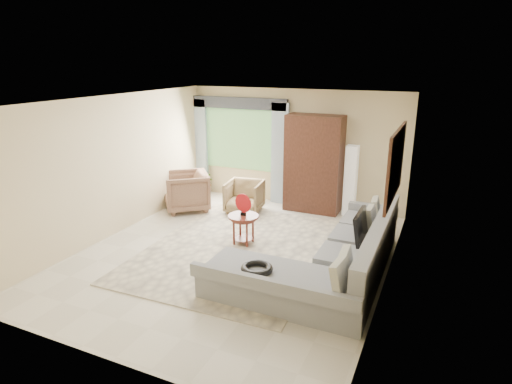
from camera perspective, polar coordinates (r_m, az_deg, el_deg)
The scene contains 17 objects.
ground at distance 7.45m, azimuth -2.89°, elevation -8.23°, with size 6.00×6.00×0.00m, color silver.
area_rug at distance 7.62m, azimuth -2.36°, elevation -7.55°, with size 3.00×4.00×0.02m, color beige.
sectional_sofa at distance 6.62m, azimuth 10.42°, elevation -9.24°, with size 2.30×3.46×0.90m.
tv_screen at distance 6.86m, azimuth 13.85°, elevation -4.50°, with size 0.06×0.74×0.48m, color black.
garden_hose at distance 5.78m, azimuth 0.12°, elevation -10.15°, with size 0.43×0.43×0.09m, color black.
coffee_table at distance 7.71m, azimuth -1.68°, elevation -4.96°, with size 0.55×0.55×0.55m.
red_disc at distance 7.53m, azimuth -1.72°, elevation -1.49°, with size 0.34×0.34×0.03m, color #B41217.
armchair_left at distance 9.53m, azimuth -9.27°, elevation 0.10°, with size 0.91×0.94×0.85m, color #936950.
armchair_right at distance 9.30m, azimuth -1.57°, elevation -0.62°, with size 0.74×0.76×0.70m, color #967C52.
potted_plant at distance 10.55m, azimuth -6.80°, elevation 1.18°, with size 0.54×0.47×0.60m, color #999999.
armoire at distance 9.31m, azimuth 7.72°, elevation 3.74°, with size 1.20×0.55×2.10m, color black.
floor_lamp at distance 9.25m, azimuth 12.50°, elevation 1.48°, with size 0.24×0.24×1.50m, color silver.
window at distance 10.14m, azimuth -2.18°, elevation 7.03°, with size 1.80×0.04×1.40m, color #669E59.
curtain_left at distance 10.62m, azimuth -7.50°, elevation 5.98°, with size 0.40×0.08×2.30m, color #9EB7CC.
curtain_right at distance 9.70m, azimuth 3.19°, elevation 5.03°, with size 0.40×0.08×2.30m, color #9EB7CC.
valance at distance 9.96m, azimuth -2.42°, elevation 11.78°, with size 2.40×0.12×0.26m, color #1E232D.
wall_mirror at distance 6.51m, azimuth 18.08°, elevation 3.50°, with size 0.05×1.70×1.05m.
Camera 1 is at (3.09, -5.97, 3.21)m, focal length 30.00 mm.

